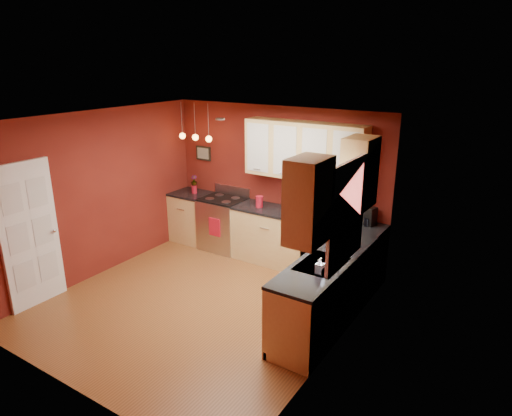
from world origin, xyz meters
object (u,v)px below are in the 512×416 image
Objects in this scene: red_canister at (259,202)px; coffee_maker at (369,217)px; gas_range at (223,223)px; soap_pump at (320,266)px; sink at (322,266)px.

coffee_maker reaches higher than red_canister.
soap_pump is at bearing -33.14° from gas_range.
gas_range is 0.97m from red_canister.
soap_pump reaches higher than gas_range.
sink is at bearing 109.82° from soap_pump.
gas_range is 4.01× the size of coffee_maker.
coffee_maker is 1.38× the size of soap_pump.
gas_range is 1.59× the size of sink.
red_canister is 2.59m from soap_pump.
red_canister is (-1.83, 1.46, 0.12)m from sink.
coffee_maker is at bearing 5.06° from red_canister.
sink is at bearing -38.68° from red_canister.
sink is at bearing -29.78° from gas_range.
sink is 2.53× the size of coffee_maker.
gas_range is 3.05m from sink.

